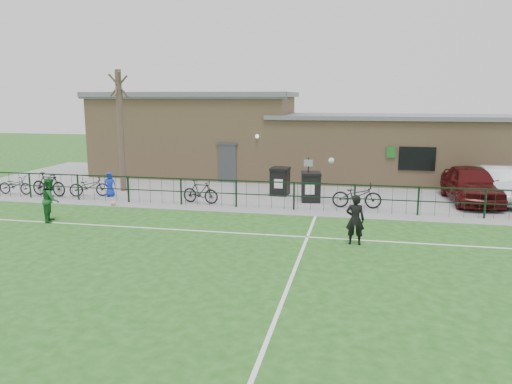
% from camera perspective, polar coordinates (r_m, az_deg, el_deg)
% --- Properties ---
extents(ground, '(90.00, 90.00, 0.00)m').
position_cam_1_polar(ground, '(13.75, -4.33, -9.21)').
color(ground, '#1C4F17').
rests_on(ground, ground).
extents(paving_strip, '(34.00, 13.00, 0.02)m').
position_cam_1_polar(paving_strip, '(26.57, 3.76, 0.66)').
color(paving_strip, gray).
rests_on(paving_strip, ground).
extents(pitch_line_touch, '(28.00, 0.10, 0.01)m').
position_cam_1_polar(pitch_line_touch, '(21.05, 1.56, -2.06)').
color(pitch_line_touch, white).
rests_on(pitch_line_touch, ground).
extents(pitch_line_mid, '(28.00, 0.10, 0.01)m').
position_cam_1_polar(pitch_line_mid, '(17.44, -0.68, -4.79)').
color(pitch_line_mid, white).
rests_on(pitch_line_mid, ground).
extents(pitch_line_perp, '(0.10, 16.00, 0.01)m').
position_cam_1_polar(pitch_line_perp, '(13.36, 4.06, -9.80)').
color(pitch_line_perp, white).
rests_on(pitch_line_perp, ground).
extents(perimeter_fence, '(28.00, 0.10, 1.20)m').
position_cam_1_polar(perimeter_fence, '(21.12, 1.67, -0.36)').
color(perimeter_fence, black).
rests_on(perimeter_fence, ground).
extents(bare_tree, '(0.30, 0.30, 6.00)m').
position_cam_1_polar(bare_tree, '(25.74, -15.20, 6.68)').
color(bare_tree, '#48372B').
rests_on(bare_tree, ground).
extents(wheelie_bin_left, '(0.88, 0.98, 1.25)m').
position_cam_1_polar(wheelie_bin_left, '(24.10, 2.76, 1.14)').
color(wheelie_bin_left, black).
rests_on(wheelie_bin_left, paving_strip).
extents(wheelie_bin_right, '(0.97, 1.06, 1.25)m').
position_cam_1_polar(wheelie_bin_right, '(22.70, 6.29, 0.49)').
color(wheelie_bin_right, black).
rests_on(wheelie_bin_right, paving_strip).
extents(sign_post, '(0.07, 0.07, 2.00)m').
position_cam_1_polar(sign_post, '(22.61, 5.97, 1.42)').
color(sign_post, black).
rests_on(sign_post, paving_strip).
extents(car_maroon, '(2.23, 4.98, 1.66)m').
position_cam_1_polar(car_maroon, '(24.30, 23.37, 0.83)').
color(car_maroon, '#3F0B0B').
rests_on(car_maroon, paving_strip).
extents(car_silver, '(1.94, 4.84, 1.57)m').
position_cam_1_polar(car_silver, '(25.14, 26.29, 0.79)').
color(car_silver, '#9EA2A6').
rests_on(car_silver, paving_strip).
extents(bicycle_a, '(1.72, 0.63, 0.90)m').
position_cam_1_polar(bicycle_a, '(26.91, -25.82, 0.71)').
color(bicycle_a, black).
rests_on(bicycle_a, paving_strip).
extents(bicycle_b, '(1.95, 0.77, 1.14)m').
position_cam_1_polar(bicycle_b, '(25.76, -22.62, 0.82)').
color(bicycle_b, black).
rests_on(bicycle_b, paving_strip).
extents(bicycle_c, '(1.96, 1.21, 0.97)m').
position_cam_1_polar(bicycle_c, '(25.03, -18.51, 0.63)').
color(bicycle_c, black).
rests_on(bicycle_c, paving_strip).
extents(bicycle_d, '(1.76, 0.72, 1.03)m').
position_cam_1_polar(bicycle_d, '(22.33, -6.37, 0.02)').
color(bicycle_d, black).
rests_on(bicycle_d, paving_strip).
extents(bicycle_e, '(2.10, 0.81, 1.09)m').
position_cam_1_polar(bicycle_e, '(21.66, 11.45, -0.38)').
color(bicycle_e, black).
rests_on(bicycle_e, paving_strip).
extents(spectator_child, '(0.65, 0.50, 1.17)m').
position_cam_1_polar(spectator_child, '(24.66, -16.37, 0.84)').
color(spectator_child, '#142EC1').
rests_on(spectator_child, paving_strip).
extents(goalkeeper_kick, '(1.41, 3.57, 2.41)m').
position_cam_1_polar(goalkeeper_kick, '(16.42, 11.18, -2.90)').
color(goalkeeper_kick, black).
rests_on(goalkeeper_kick, ground).
extents(outfield_player, '(0.90, 1.00, 1.68)m').
position_cam_1_polar(outfield_player, '(20.58, -22.41, -0.81)').
color(outfield_player, '#195724').
rests_on(outfield_player, ground).
extents(ball_ground, '(0.21, 0.21, 0.21)m').
position_cam_1_polar(ball_ground, '(22.69, -15.98, -1.27)').
color(ball_ground, silver).
rests_on(ball_ground, ground).
extents(clubhouse, '(24.25, 5.40, 4.96)m').
position_cam_1_polar(clubhouse, '(29.35, 2.93, 5.99)').
color(clubhouse, tan).
rests_on(clubhouse, ground).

